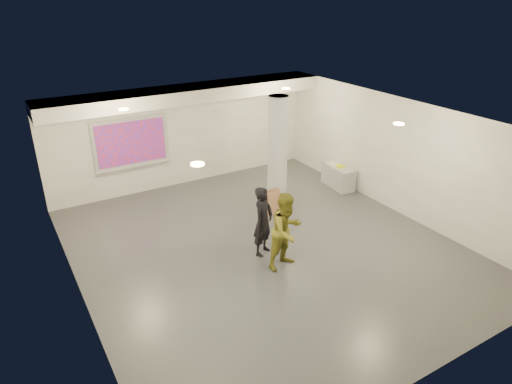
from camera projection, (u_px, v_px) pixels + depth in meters
floor at (265, 247)px, 10.50m from camera, size 8.00×9.00×0.01m
ceiling at (266, 121)px, 9.26m from camera, size 8.00×9.00×0.01m
wall_back at (184, 135)px, 13.40m from camera, size 8.00×0.01×3.00m
wall_front at (436, 300)px, 6.37m from camera, size 8.00×0.01×3.00m
wall_left at (73, 236)px, 8.01m from camera, size 0.01×9.00×3.00m
wall_right at (397, 156)px, 11.76m from camera, size 0.01×9.00×3.00m
soffit_band at (189, 93)px, 12.42m from camera, size 8.00×1.10×0.36m
downlight_nw at (124, 109)px, 10.19m from camera, size 0.22×0.22×0.02m
downlight_ne at (286, 88)px, 12.25m from camera, size 0.22×0.22×0.02m
downlight_sw at (197, 164)px, 7.07m from camera, size 0.22×0.22×0.02m
downlight_se at (399, 124)px, 9.13m from camera, size 0.22×0.22×0.02m
column at (277, 152)px, 11.99m from camera, size 0.52×0.52×3.00m
projection_screen at (131, 143)px, 12.60m from camera, size 2.10×0.13×1.42m
credenza at (338, 177)px, 13.55m from camera, size 0.57×1.16×0.65m
papers_stack at (335, 164)px, 13.55m from camera, size 0.36×0.40×0.02m
postit_pad at (340, 166)px, 13.39m from camera, size 0.24×0.31×0.03m
cardboard_back at (272, 203)px, 11.94m from camera, size 0.57×0.22×0.61m
cardboard_front at (272, 201)px, 12.07m from camera, size 0.58×0.31×0.60m
woman at (263, 221)px, 9.97m from camera, size 0.70×0.62×1.60m
man at (287, 231)px, 9.50m from camera, size 0.93×0.79×1.69m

